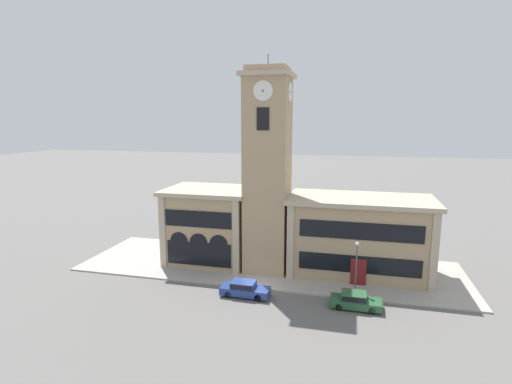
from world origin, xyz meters
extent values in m
plane|color=#605E5B|center=(0.00, 0.00, 0.00)|extent=(300.00, 300.00, 0.00)
cube|color=#A39E93|center=(0.00, 6.22, 0.07)|extent=(41.66, 12.44, 0.15)
cube|color=tan|center=(0.00, 5.50, 10.22)|extent=(4.46, 4.46, 20.44)
cube|color=tan|center=(0.00, 5.50, 20.66)|extent=(5.16, 5.16, 0.45)
cube|color=tan|center=(0.00, 5.50, 21.19)|extent=(4.10, 4.10, 0.60)
cylinder|color=#4C4C51|center=(0.00, 5.50, 22.09)|extent=(0.10, 0.10, 1.20)
cylinder|color=silver|center=(0.00, 3.22, 18.98)|extent=(1.93, 0.10, 1.93)
cylinder|color=black|center=(0.00, 3.15, 18.98)|extent=(0.15, 0.04, 0.15)
cylinder|color=silver|center=(2.28, 5.50, 18.98)|extent=(0.10, 1.93, 1.93)
cylinder|color=black|center=(2.35, 5.50, 18.98)|extent=(0.04, 0.15, 0.15)
cube|color=black|center=(0.00, 3.23, 16.31)|extent=(1.25, 0.10, 2.20)
cube|color=tan|center=(-7.07, 6.85, 4.04)|extent=(9.09, 7.17, 8.07)
cube|color=tan|center=(-7.07, 6.85, 8.30)|extent=(9.79, 7.87, 0.45)
cube|color=tan|center=(-11.26, 3.21, 4.04)|extent=(0.70, 0.16, 8.07)
cube|color=tan|center=(-2.88, 3.21, 4.04)|extent=(0.70, 0.16, 8.07)
cube|color=black|center=(-7.07, 3.23, 5.81)|extent=(7.45, 0.10, 1.78)
cube|color=black|center=(-7.07, 3.23, 1.94)|extent=(7.27, 0.10, 2.58)
cylinder|color=black|center=(-9.34, 3.22, 3.23)|extent=(2.00, 0.06, 2.00)
cylinder|color=black|center=(-7.07, 3.22, 3.23)|extent=(2.00, 0.06, 2.00)
cylinder|color=black|center=(-4.80, 3.22, 3.23)|extent=(2.00, 0.06, 2.00)
cube|color=tan|center=(9.68, 6.85, 3.91)|extent=(14.30, 7.17, 7.82)
cube|color=tan|center=(9.68, 6.85, 8.05)|extent=(15.00, 7.87, 0.45)
cube|color=tan|center=(2.88, 3.21, 3.91)|extent=(0.70, 0.16, 7.82)
cube|color=tan|center=(16.48, 3.21, 3.91)|extent=(0.70, 0.16, 7.82)
cube|color=black|center=(9.68, 3.23, 5.63)|extent=(11.73, 0.10, 1.72)
cube|color=maroon|center=(9.68, 3.22, 1.41)|extent=(1.50, 0.12, 2.82)
cube|color=black|center=(9.68, 3.23, 2.25)|extent=(11.73, 0.10, 1.75)
cube|color=navy|center=(-0.53, -1.59, 0.53)|extent=(4.60, 1.86, 0.70)
cube|color=navy|center=(-0.72, -1.59, 1.15)|extent=(2.22, 1.63, 0.54)
cube|color=black|center=(-0.72, -1.59, 1.15)|extent=(2.14, 1.67, 0.41)
cylinder|color=black|center=(0.90, -0.84, 0.33)|extent=(0.66, 0.23, 0.66)
cylinder|color=black|center=(0.87, -2.39, 0.33)|extent=(0.66, 0.23, 0.66)
cylinder|color=black|center=(-1.94, -0.79, 0.33)|extent=(0.66, 0.23, 0.66)
cylinder|color=black|center=(-1.96, -2.34, 0.33)|extent=(0.66, 0.23, 0.66)
cube|color=#285633|center=(9.48, -1.59, 0.49)|extent=(4.46, 1.97, 0.65)
cube|color=#285633|center=(9.30, -1.59, 1.11)|extent=(2.15, 1.74, 0.57)
cube|color=black|center=(9.30, -1.59, 1.11)|extent=(2.07, 1.78, 0.43)
cylinder|color=black|center=(10.87, -0.78, 0.31)|extent=(0.63, 0.23, 0.62)
cylinder|color=black|center=(10.84, -2.45, 0.31)|extent=(0.63, 0.23, 0.62)
cylinder|color=black|center=(8.13, -0.73, 0.31)|extent=(0.63, 0.23, 0.62)
cylinder|color=black|center=(8.09, -2.40, 0.31)|extent=(0.63, 0.23, 0.62)
cylinder|color=#4C4C51|center=(9.41, 0.41, 2.60)|extent=(0.12, 0.12, 4.89)
sphere|color=silver|center=(9.41, 0.41, 5.22)|extent=(0.36, 0.36, 0.36)
camera|label=1|loc=(8.80, -35.26, 16.27)|focal=28.00mm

